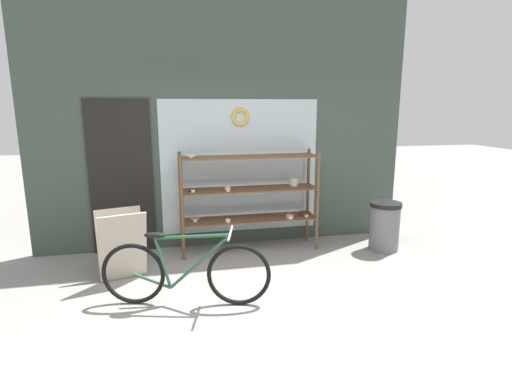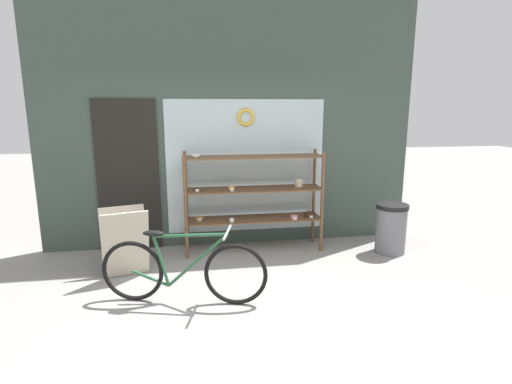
# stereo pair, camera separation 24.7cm
# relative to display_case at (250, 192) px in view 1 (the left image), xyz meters

# --- Properties ---
(ground_plane) EXTENTS (30.00, 30.00, 0.00)m
(ground_plane) POSITION_rel_display_case_xyz_m (-0.27, -1.92, -0.84)
(ground_plane) COLOR gray
(storefront_facade) EXTENTS (5.34, 0.13, 3.96)m
(storefront_facade) POSITION_rel_display_case_xyz_m (-0.31, 0.36, 1.08)
(storefront_facade) COLOR #3D4C42
(storefront_facade) RESTS_ON ground_plane
(display_case) EXTENTS (1.90, 0.45, 1.40)m
(display_case) POSITION_rel_display_case_xyz_m (0.00, 0.00, 0.00)
(display_case) COLOR brown
(display_case) RESTS_ON ground_plane
(bicycle) EXTENTS (1.70, 0.56, 0.79)m
(bicycle) POSITION_rel_display_case_xyz_m (-0.96, -1.44, -0.49)
(bicycle) COLOR black
(bicycle) RESTS_ON ground_plane
(sandwich_board) EXTENTS (0.61, 0.51, 0.82)m
(sandwich_board) POSITION_rel_display_case_xyz_m (-1.66, -0.65, -0.43)
(sandwich_board) COLOR #B2A893
(sandwich_board) RESTS_ON ground_plane
(trash_bin) EXTENTS (0.43, 0.43, 0.69)m
(trash_bin) POSITION_rel_display_case_xyz_m (1.85, -0.40, -0.47)
(trash_bin) COLOR slate
(trash_bin) RESTS_ON ground_plane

